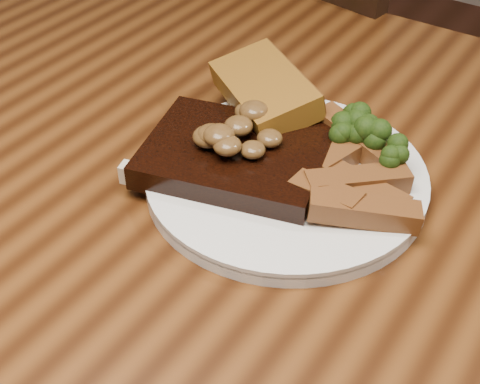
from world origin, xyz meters
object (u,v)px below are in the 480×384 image
object	(u,v)px
chair_far	(305,113)
dining_table	(231,285)
steak	(235,157)
garlic_bread	(264,107)
potato_wedges	(348,174)
plate	(286,179)

from	to	relation	value
chair_far	dining_table	bearing A→B (deg)	120.93
dining_table	steak	size ratio (longest dim) A/B	9.82
garlic_bread	potato_wedges	size ratio (longest dim) A/B	1.04
plate	potato_wedges	distance (m)	0.06
plate	potato_wedges	world-z (taller)	potato_wedges
potato_wedges	chair_far	bearing A→B (deg)	121.27
chair_far	plate	xyz separation A→B (m)	(0.25, -0.52, 0.30)
dining_table	plate	world-z (taller)	plate
steak	plate	bearing A→B (deg)	6.21
dining_table	steak	xyz separation A→B (m)	(-0.02, 0.05, 0.12)
garlic_bread	potato_wedges	bearing A→B (deg)	10.50
chair_far	plate	distance (m)	0.65
chair_far	potato_wedges	bearing A→B (deg)	130.47
plate	dining_table	bearing A→B (deg)	-107.29
dining_table	steak	bearing A→B (deg)	118.48
dining_table	garlic_bread	size ratio (longest dim) A/B	12.90
dining_table	potato_wedges	bearing A→B (deg)	47.61
garlic_bread	potato_wedges	distance (m)	0.13
steak	garlic_bread	xyz separation A→B (m)	(-0.02, 0.08, 0.00)
potato_wedges	steak	bearing A→B (deg)	-160.99
plate	garlic_bread	distance (m)	0.10
dining_table	plate	size ratio (longest dim) A/B	6.20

